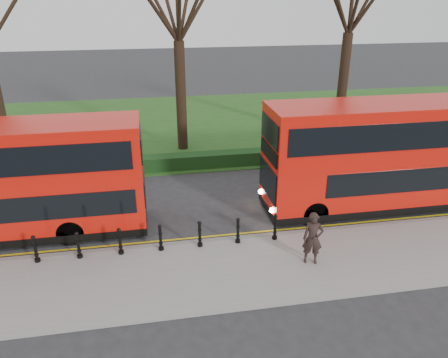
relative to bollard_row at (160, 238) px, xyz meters
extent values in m
plane|color=#28282B|center=(-0.16, 1.35, -0.65)|extent=(120.00, 120.00, 0.00)
cube|color=gray|center=(-0.16, -1.65, -0.58)|extent=(60.00, 4.00, 0.15)
cube|color=slate|center=(-0.16, 0.35, -0.58)|extent=(60.00, 0.25, 0.16)
cube|color=#224B19|center=(-0.16, 16.35, -0.62)|extent=(60.00, 18.00, 0.06)
cube|color=black|center=(-0.16, 8.15, -0.25)|extent=(60.00, 0.90, 0.80)
cube|color=yellow|center=(-0.16, 0.65, -0.64)|extent=(60.00, 0.10, 0.01)
cube|color=yellow|center=(-0.16, 0.85, -0.64)|extent=(60.00, 0.10, 0.01)
cylinder|color=black|center=(1.84, 11.35, 2.53)|extent=(0.60, 0.60, 6.36)
cylinder|color=black|center=(11.84, 11.35, 2.67)|extent=(0.60, 0.60, 6.64)
cylinder|color=black|center=(-4.34, 0.00, 0.00)|extent=(0.15, 0.15, 1.00)
cylinder|color=black|center=(-2.89, 0.00, 0.00)|extent=(0.15, 0.15, 1.00)
cylinder|color=black|center=(-1.45, 0.00, 0.00)|extent=(0.15, 0.15, 1.00)
cylinder|color=black|center=(0.00, 0.00, 0.00)|extent=(0.15, 0.15, 1.00)
cylinder|color=black|center=(1.45, 0.00, 0.00)|extent=(0.15, 0.15, 1.00)
cylinder|color=black|center=(2.89, 0.00, 0.00)|extent=(0.15, 0.15, 1.00)
cylinder|color=black|center=(4.34, 0.00, 0.00)|extent=(0.15, 0.15, 1.00)
cube|color=black|center=(-6.11, 2.38, -0.34)|extent=(11.26, 2.57, 0.31)
cube|color=black|center=(-5.29, 1.10, 1.04)|extent=(8.99, 0.04, 0.97)
cylinder|color=black|center=(-3.35, 1.26, -0.14)|extent=(1.02, 0.31, 1.02)
cylinder|color=black|center=(-3.35, 3.51, -0.14)|extent=(1.02, 0.31, 1.02)
cube|color=red|center=(10.52, 2.21, 1.89)|extent=(11.77, 2.67, 4.33)
cube|color=black|center=(10.52, 2.21, -0.33)|extent=(11.79, 2.69, 0.32)
cube|color=black|center=(11.38, 0.86, 1.11)|extent=(9.41, 0.04, 1.02)
cube|color=black|center=(10.52, 0.86, 3.04)|extent=(11.12, 0.04, 1.12)
cube|color=black|center=(4.62, 2.21, 2.24)|extent=(0.06, 2.35, 0.59)
cylinder|color=black|center=(6.35, 1.03, -0.12)|extent=(1.07, 0.32, 1.07)
cylinder|color=black|center=(6.35, 3.39, -0.12)|extent=(1.07, 0.32, 1.07)
cylinder|color=black|center=(13.41, 3.39, -0.12)|extent=(1.07, 0.32, 1.07)
imported|color=black|center=(5.17, -1.72, 0.46)|extent=(0.80, 0.63, 1.92)
camera|label=1|loc=(-0.14, -13.93, 8.35)|focal=35.00mm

